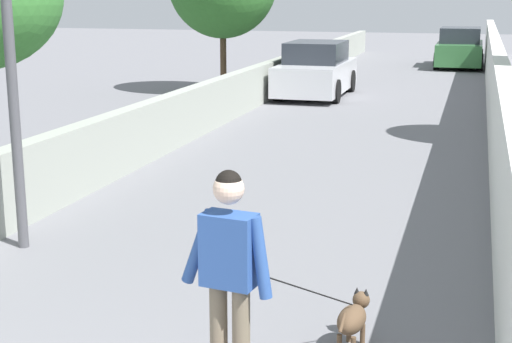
% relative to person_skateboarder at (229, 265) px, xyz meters
% --- Properties ---
extents(ground_plane, '(80.00, 80.00, 0.00)m').
position_rel_person_skateboarder_xyz_m(ground_plane, '(11.40, 0.95, -1.05)').
color(ground_plane, slate).
extents(wall_left, '(48.00, 0.30, 1.02)m').
position_rel_person_skateboarder_xyz_m(wall_left, '(9.40, 3.94, -0.54)').
color(wall_left, '#999E93').
rests_on(wall_left, ground).
extents(fence_right, '(48.00, 0.30, 1.61)m').
position_rel_person_skateboarder_xyz_m(fence_right, '(9.40, -2.04, -0.25)').
color(fence_right, silver).
rests_on(fence_right, ground).
extents(person_skateboarder, '(0.27, 0.72, 1.65)m').
position_rel_person_skateboarder_xyz_m(person_skateboarder, '(0.00, 0.00, 0.00)').
color(person_skateboarder, '#726651').
rests_on(person_skateboarder, skateboard).
extents(dog, '(1.40, 0.86, 1.06)m').
position_rel_person_skateboarder_xyz_m(dog, '(1.09, -0.72, -0.78)').
color(dog, brown).
rests_on(dog, ground).
extents(car_near, '(4.06, 1.80, 1.54)m').
position_rel_person_skateboarder_xyz_m(car_near, '(16.55, 2.79, -0.34)').
color(car_near, silver).
rests_on(car_near, ground).
extents(car_far, '(4.09, 1.80, 1.54)m').
position_rel_person_skateboarder_xyz_m(car_far, '(26.50, -0.89, -0.34)').
color(car_far, '#336B38').
rests_on(car_far, ground).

